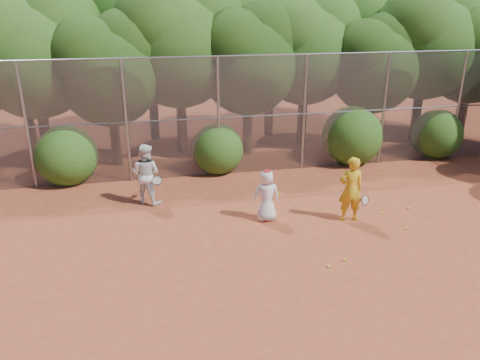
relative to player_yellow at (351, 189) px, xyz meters
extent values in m
plane|color=#933B21|center=(-1.88, -1.69, -0.91)|extent=(80.00, 80.00, 0.00)
cylinder|color=gray|center=(-8.88, 4.31, 1.09)|extent=(0.09, 0.09, 4.00)
cylinder|color=gray|center=(-5.88, 4.31, 1.09)|extent=(0.09, 0.09, 4.00)
cylinder|color=gray|center=(-2.88, 4.31, 1.09)|extent=(0.09, 0.09, 4.00)
cylinder|color=gray|center=(0.12, 4.31, 1.09)|extent=(0.09, 0.09, 4.00)
cylinder|color=gray|center=(3.12, 4.31, 1.09)|extent=(0.09, 0.09, 4.00)
cylinder|color=gray|center=(6.12, 4.31, 1.09)|extent=(0.09, 0.09, 4.00)
cylinder|color=gray|center=(-1.88, 4.31, 3.09)|extent=(20.00, 0.05, 0.05)
cylinder|color=gray|center=(-1.88, 4.31, 1.09)|extent=(20.00, 0.04, 0.04)
cube|color=slate|center=(-1.88, 4.31, 1.09)|extent=(20.00, 0.02, 4.00)
cylinder|color=black|center=(-8.88, 6.81, 0.35)|extent=(0.38, 0.38, 2.52)
sphere|color=#234B12|center=(-8.88, 6.81, 2.82)|extent=(4.03, 4.03, 4.03)
sphere|color=#234B12|center=(-8.07, 7.22, 3.83)|extent=(3.23, 3.23, 3.23)
sphere|color=#234B12|center=(-9.58, 6.51, 3.62)|extent=(3.02, 3.02, 3.02)
cylinder|color=black|center=(-6.38, 6.11, 0.17)|extent=(0.36, 0.36, 2.17)
sphere|color=black|center=(-6.38, 6.11, 2.30)|extent=(3.47, 3.47, 3.47)
sphere|color=black|center=(-5.68, 6.46, 3.17)|extent=(2.78, 2.78, 2.78)
sphere|color=black|center=(-6.98, 5.85, 2.99)|extent=(2.60, 2.60, 2.60)
cylinder|color=black|center=(-3.88, 7.11, 0.42)|extent=(0.39, 0.39, 2.66)
sphere|color=#234B12|center=(-3.88, 7.11, 3.03)|extent=(4.26, 4.26, 4.26)
sphere|color=#234B12|center=(-3.03, 7.54, 4.09)|extent=(3.40, 3.40, 3.40)
sphere|color=#234B12|center=(-4.62, 6.79, 3.88)|extent=(3.19, 3.19, 3.19)
cylinder|color=black|center=(-1.38, 6.51, 0.23)|extent=(0.37, 0.37, 2.27)
sphere|color=black|center=(-1.38, 6.51, 2.46)|extent=(3.64, 3.64, 3.64)
sphere|color=black|center=(-0.65, 6.88, 3.37)|extent=(2.91, 2.91, 2.91)
sphere|color=black|center=(-2.01, 6.24, 3.18)|extent=(2.73, 2.73, 2.73)
cylinder|color=black|center=(1.12, 7.31, 0.31)|extent=(0.38, 0.38, 2.45)
sphere|color=#234B12|center=(1.12, 7.31, 2.71)|extent=(3.92, 3.92, 3.92)
sphere|color=#234B12|center=(1.91, 7.70, 3.69)|extent=(3.14, 3.14, 3.14)
sphere|color=#234B12|center=(0.44, 7.02, 3.50)|extent=(2.94, 2.94, 2.94)
cylinder|color=black|center=(3.62, 6.31, 0.14)|extent=(0.36, 0.36, 2.10)
sphere|color=black|center=(3.62, 6.31, 2.20)|extent=(3.36, 3.36, 3.36)
sphere|color=black|center=(4.29, 6.65, 3.04)|extent=(2.69, 2.69, 2.69)
sphere|color=black|center=(3.03, 6.06, 2.87)|extent=(2.52, 2.52, 2.52)
cylinder|color=black|center=(6.12, 6.91, 0.38)|extent=(0.39, 0.39, 2.59)
sphere|color=#234B12|center=(6.12, 6.91, 2.92)|extent=(4.14, 4.14, 4.14)
sphere|color=#234B12|center=(6.95, 7.33, 3.96)|extent=(3.32, 3.32, 3.32)
sphere|color=#234B12|center=(5.40, 6.60, 3.75)|extent=(3.11, 3.11, 3.11)
cylinder|color=black|center=(8.12, 6.61, 0.24)|extent=(0.37, 0.37, 2.31)
sphere|color=black|center=(8.12, 6.61, 2.51)|extent=(3.70, 3.70, 3.70)
sphere|color=black|center=(7.48, 6.33, 3.25)|extent=(2.77, 2.77, 2.77)
cylinder|color=black|center=(-9.88, 9.11, 0.40)|extent=(0.39, 0.39, 2.62)
sphere|color=#234B12|center=(-9.88, 9.11, 2.97)|extent=(4.20, 4.20, 4.20)
sphere|color=#234B12|center=(-9.04, 9.53, 4.02)|extent=(3.36, 3.36, 3.36)
cylinder|color=black|center=(-4.88, 9.31, 0.49)|extent=(0.40, 0.40, 2.80)
sphere|color=#234B12|center=(-4.88, 9.31, 3.23)|extent=(4.48, 4.48, 4.48)
sphere|color=#234B12|center=(-3.98, 9.76, 4.35)|extent=(3.58, 3.58, 3.58)
sphere|color=#234B12|center=(-5.66, 8.98, 4.13)|extent=(3.36, 3.36, 3.36)
cylinder|color=black|center=(0.12, 8.91, 0.35)|extent=(0.38, 0.38, 2.52)
sphere|color=#234B12|center=(0.12, 8.91, 2.82)|extent=(4.03, 4.03, 4.03)
sphere|color=#234B12|center=(0.93, 9.32, 3.83)|extent=(3.23, 3.23, 3.23)
sphere|color=#234B12|center=(-0.58, 8.61, 3.62)|extent=(3.02, 3.02, 3.02)
cylinder|color=black|center=(4.62, 9.51, 0.45)|extent=(0.40, 0.40, 2.73)
sphere|color=#234B12|center=(4.62, 9.51, 3.13)|extent=(4.37, 4.37, 4.37)
sphere|color=#234B12|center=(5.50, 9.95, 4.22)|extent=(3.49, 3.49, 3.49)
sphere|color=#234B12|center=(3.86, 9.18, 4.00)|extent=(3.28, 3.28, 3.28)
sphere|color=#234B12|center=(-7.88, 4.61, 0.09)|extent=(2.00, 2.00, 2.00)
sphere|color=#234B12|center=(-2.88, 4.61, -0.01)|extent=(1.80, 1.80, 1.80)
sphere|color=#234B12|center=(2.12, 4.61, 0.19)|extent=(2.20, 2.20, 2.20)
sphere|color=#234B12|center=(5.62, 4.61, 0.04)|extent=(1.90, 1.90, 1.90)
imported|color=gold|center=(0.00, 0.00, 0.00)|extent=(0.70, 0.49, 1.83)
torus|color=black|center=(0.35, -0.20, -0.26)|extent=(0.32, 0.24, 0.30)
cylinder|color=black|center=(0.25, -0.01, -0.33)|extent=(0.16, 0.26, 0.11)
imported|color=white|center=(-2.21, 0.47, -0.19)|extent=(0.73, 0.50, 1.45)
ellipsoid|color=#AB1819|center=(-2.21, 0.47, 0.50)|extent=(0.22, 0.22, 0.13)
sphere|color=#BFD827|center=(-1.91, 0.27, -0.06)|extent=(0.07, 0.07, 0.07)
imported|color=white|center=(-5.38, 2.33, 0.00)|extent=(1.11, 1.03, 1.82)
torus|color=black|center=(-5.08, 2.03, -0.11)|extent=(0.33, 0.27, 0.23)
cylinder|color=black|center=(-5.06, 2.18, -0.27)|extent=(0.06, 0.22, 0.22)
sphere|color=#BFD827|center=(1.24, -0.88, -0.88)|extent=(0.07, 0.07, 0.07)
sphere|color=#BFD827|center=(1.10, 0.14, -0.88)|extent=(0.07, 0.07, 0.07)
sphere|color=#BFD827|center=(-0.98, -2.02, -0.88)|extent=(0.07, 0.07, 0.07)
sphere|color=#BFD827|center=(2.01, 0.29, -0.88)|extent=(0.07, 0.07, 0.07)
sphere|color=#BFD827|center=(-1.46, -2.22, -0.88)|extent=(0.07, 0.07, 0.07)
sphere|color=#BFD827|center=(2.57, 2.98, -0.88)|extent=(0.07, 0.07, 0.07)
camera|label=1|loc=(-5.31, -10.78, 4.77)|focal=35.00mm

